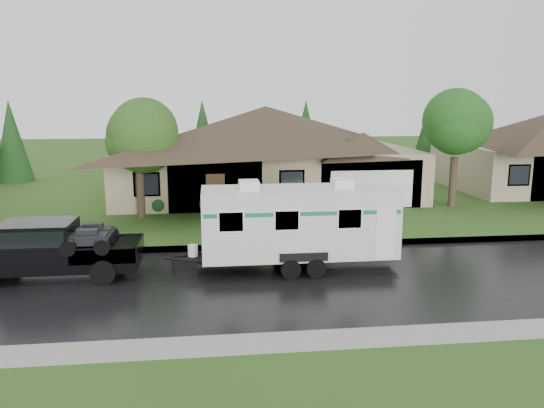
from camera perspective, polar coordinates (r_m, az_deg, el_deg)
The scene contains 10 objects.
ground at distance 20.16m, azimuth -2.15°, elevation -6.53°, with size 140.00×140.00×0.00m, color #30541A.
road at distance 18.27m, azimuth -1.64°, elevation -8.41°, with size 140.00×8.00×0.01m, color black.
curb at distance 22.29m, azimuth -2.61°, elevation -4.61°, with size 140.00×0.50×0.15m, color gray.
lawn at distance 34.72m, azimuth -4.13°, elevation 1.07°, with size 140.00×26.00×0.15m, color #30541A.
house_main at distance 33.31m, azimuth -0.15°, elevation 6.77°, with size 19.44×10.80×6.90m.
tree_left_green at distance 27.79m, azimuth -14.21°, elevation 6.82°, with size 3.52×3.52×5.83m.
tree_right_green at distance 31.48m, azimuth 19.23°, elevation 7.75°, with size 3.88×3.88×6.42m.
shrub_row at distance 29.18m, azimuth 0.30°, elevation 0.33°, with size 13.60×1.00×1.00m.
pickup_truck at distance 20.05m, azimuth -22.93°, elevation -4.35°, with size 5.98×2.27×1.99m.
travel_trailer at distance 19.32m, azimuth 2.85°, elevation -1.93°, with size 7.37×2.59×3.31m.
Camera 1 is at (-1.49, -19.16, 6.10)m, focal length 35.00 mm.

